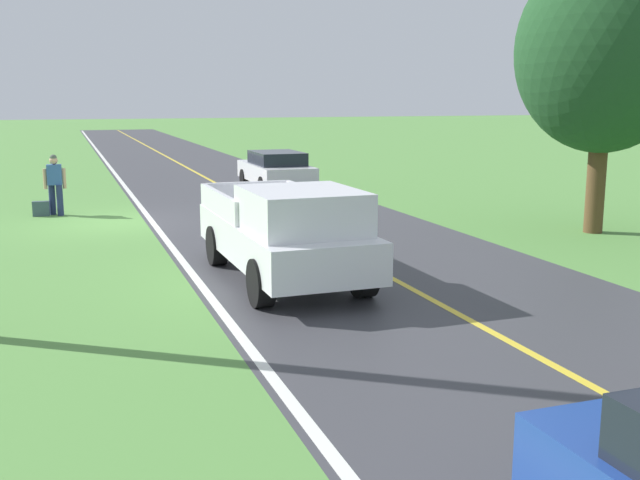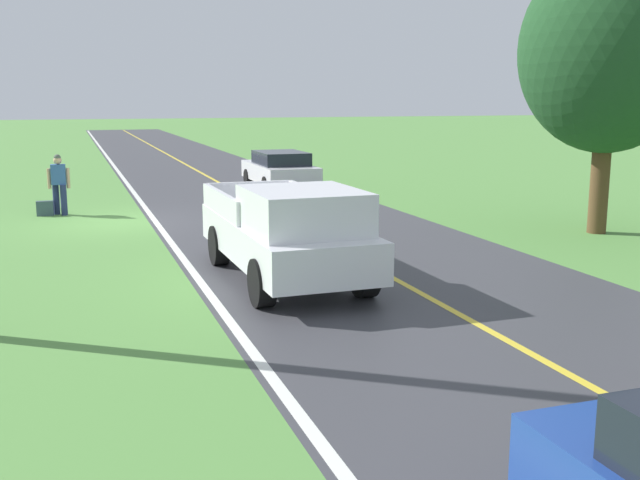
% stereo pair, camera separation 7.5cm
% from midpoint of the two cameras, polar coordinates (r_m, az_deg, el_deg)
% --- Properties ---
extents(ground_plane, '(200.00, 200.00, 0.00)m').
position_cam_midpoint_polar(ground_plane, '(21.04, -15.17, 1.32)').
color(ground_plane, '#568E42').
extents(road_surface, '(7.34, 120.00, 0.00)m').
position_cam_midpoint_polar(road_surface, '(21.76, -3.71, 1.99)').
color(road_surface, '#3D3D42').
rests_on(road_surface, ground).
extents(lane_edge_line, '(0.16, 117.60, 0.00)m').
position_cam_midpoint_polar(lane_edge_line, '(21.11, -12.88, 1.47)').
color(lane_edge_line, silver).
rests_on(lane_edge_line, ground).
extents(lane_centre_line, '(0.14, 117.60, 0.00)m').
position_cam_midpoint_polar(lane_centre_line, '(21.76, -3.71, 2.00)').
color(lane_centre_line, gold).
rests_on(lane_centre_line, ground).
extents(hitchhiker_walking, '(0.62, 0.52, 1.75)m').
position_cam_midpoint_polar(hitchhiker_walking, '(22.76, -19.69, 4.25)').
color(hitchhiker_walking, navy).
rests_on(hitchhiker_walking, ground).
extents(suitcase_carried, '(0.47, 0.22, 0.43)m').
position_cam_midpoint_polar(suitcase_carried, '(22.81, -20.63, 2.26)').
color(suitcase_carried, '#384C56').
rests_on(suitcase_carried, ground).
extents(pickup_truck_passing, '(2.16, 5.43, 1.82)m').
position_cam_midpoint_polar(pickup_truck_passing, '(13.58, -2.70, 0.73)').
color(pickup_truck_passing, silver).
rests_on(pickup_truck_passing, ground).
extents(tree_far_side_near, '(4.29, 4.29, 6.92)m').
position_cam_midpoint_polar(tree_far_side_near, '(19.75, 20.86, 13.33)').
color(tree_far_side_near, brown).
rests_on(tree_far_side_near, ground).
extents(sedan_near_oncoming, '(1.93, 4.40, 1.41)m').
position_cam_midpoint_polar(sedan_near_oncoming, '(27.40, -3.46, 5.41)').
color(sedan_near_oncoming, silver).
rests_on(sedan_near_oncoming, ground).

